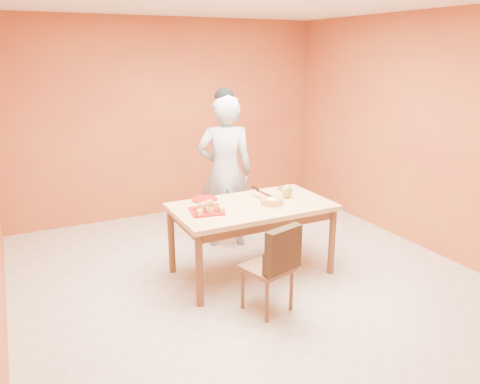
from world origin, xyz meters
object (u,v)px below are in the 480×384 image
dining_chair (268,266)px  magenta_glass (285,190)px  dining_table (252,213)px  person (225,172)px  egg_ornament (287,191)px  sponge_cake (272,202)px  pastry_platter (207,211)px  checker_tin (282,189)px  red_dinner_plate (205,199)px

dining_chair → magenta_glass: magenta_glass is taller
dining_chair → magenta_glass: (0.72, 0.90, 0.37)m
dining_table → dining_chair: (-0.22, -0.73, -0.23)m
dining_table → magenta_glass: size_ratio=17.83×
dining_chair → person: 1.66m
dining_chair → egg_ornament: egg_ornament is taller
person → magenta_glass: (0.41, -0.67, -0.09)m
dining_table → sponge_cake: 0.24m
dining_table → sponge_cake: sponge_cake is taller
pastry_platter → checker_tin: checker_tin is taller
magenta_glass → sponge_cake: bearing=-139.6°
dining_chair → dining_table: bearing=58.2°
dining_table → sponge_cake: (0.17, -0.11, 0.13)m
sponge_cake → dining_table: bearing=146.1°
person → magenta_glass: size_ratio=20.01×
sponge_cake → checker_tin: (0.38, 0.42, -0.02)m
magenta_glass → checker_tin: magenta_glass is taller
dining_chair → red_dinner_plate: bearing=82.8°
dining_table → person: 0.87m
dining_table → pastry_platter: pastry_platter is taller
pastry_platter → checker_tin: bearing=16.5°
pastry_platter → magenta_glass: bearing=9.8°
pastry_platter → magenta_glass: size_ratio=3.37×
magenta_glass → checker_tin: size_ratio=0.94×
sponge_cake → pastry_platter: bearing=171.0°
dining_table → red_dinner_plate: 0.52m
person → magenta_glass: person is taller
egg_ornament → dining_table: bearing=178.6°
red_dinner_plate → egg_ornament: size_ratio=1.89×
dining_table → red_dinner_plate: bearing=136.7°
dining_chair → magenta_glass: bearing=36.3°
red_dinner_plate → pastry_platter: bearing=-109.9°
red_dinner_plate → magenta_glass: size_ratio=3.05×
sponge_cake → checker_tin: bearing=47.5°
egg_ornament → magenta_glass: 0.15m
egg_ornament → checker_tin: 0.31m
dining_table → red_dinner_plate: (-0.37, 0.35, 0.10)m
red_dinner_plate → sponge_cake: size_ratio=1.17×
person → checker_tin: (0.46, -0.53, -0.12)m
person → egg_ornament: (0.35, -0.80, -0.07)m
dining_table → dining_chair: 0.80m
dining_chair → person: person is taller
sponge_cake → egg_ornament: 0.30m
pastry_platter → magenta_glass: 1.01m
magenta_glass → dining_chair: bearing=-128.6°
person → checker_tin: 0.71m
pastry_platter → magenta_glass: (1.00, 0.17, 0.04)m
pastry_platter → dining_table: bearing=0.9°
dining_chair → checker_tin: bearing=38.2°
person → magenta_glass: bearing=141.2°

